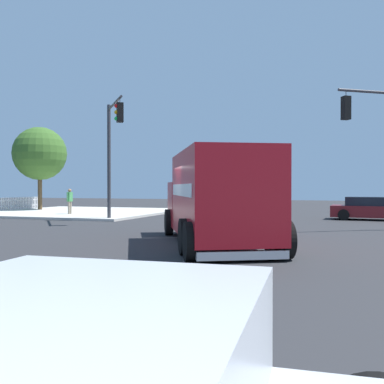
{
  "coord_description": "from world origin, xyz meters",
  "views": [
    {
      "loc": [
        13.43,
        4.33,
        1.86
      ],
      "look_at": [
        0.3,
        -0.2,
        1.7
      ],
      "focal_mm": 40.7,
      "sensor_mm": 36.0,
      "label": 1
    }
  ],
  "objects_px": {
    "traffic_light_primary": "(112,142)",
    "shade_tree_near": "(40,154)",
    "pedestrian_near_corner": "(70,200)",
    "delivery_truck": "(216,198)",
    "sedan_maroon": "(370,209)"
  },
  "relations": [
    {
      "from": "delivery_truck",
      "to": "sedan_maroon",
      "type": "height_order",
      "value": "delivery_truck"
    },
    {
      "from": "pedestrian_near_corner",
      "to": "shade_tree_near",
      "type": "relative_size",
      "value": 0.26
    },
    {
      "from": "pedestrian_near_corner",
      "to": "shade_tree_near",
      "type": "distance_m",
      "value": 7.46
    },
    {
      "from": "delivery_truck",
      "to": "traffic_light_primary",
      "type": "relative_size",
      "value": 1.25
    },
    {
      "from": "sedan_maroon",
      "to": "pedestrian_near_corner",
      "type": "relative_size",
      "value": 2.74
    },
    {
      "from": "pedestrian_near_corner",
      "to": "shade_tree_near",
      "type": "xyz_separation_m",
      "value": [
        -3.9,
        -5.39,
        3.37
      ]
    },
    {
      "from": "delivery_truck",
      "to": "traffic_light_primary",
      "type": "bearing_deg",
      "value": -132.59
    },
    {
      "from": "traffic_light_primary",
      "to": "shade_tree_near",
      "type": "bearing_deg",
      "value": -124.68
    },
    {
      "from": "sedan_maroon",
      "to": "delivery_truck",
      "type": "bearing_deg",
      "value": -22.12
    },
    {
      "from": "traffic_light_primary",
      "to": "pedestrian_near_corner",
      "type": "xyz_separation_m",
      "value": [
        -3.22,
        -4.91,
        -3.2
      ]
    },
    {
      "from": "traffic_light_primary",
      "to": "pedestrian_near_corner",
      "type": "bearing_deg",
      "value": -123.28
    },
    {
      "from": "traffic_light_primary",
      "to": "shade_tree_near",
      "type": "height_order",
      "value": "shade_tree_near"
    },
    {
      "from": "traffic_light_primary",
      "to": "sedan_maroon",
      "type": "xyz_separation_m",
      "value": [
        -5.99,
        13.16,
        -3.62
      ]
    },
    {
      "from": "sedan_maroon",
      "to": "shade_tree_near",
      "type": "xyz_separation_m",
      "value": [
        -1.13,
        -23.46,
        3.79
      ]
    },
    {
      "from": "delivery_truck",
      "to": "shade_tree_near",
      "type": "distance_m",
      "value": 23.26
    }
  ]
}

